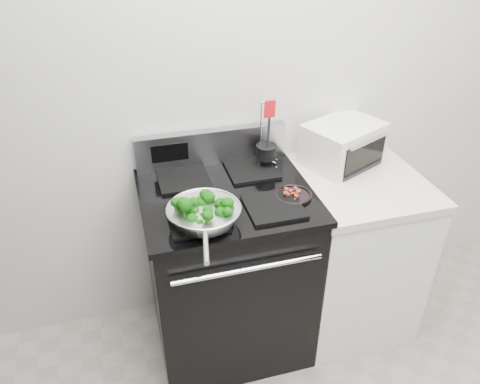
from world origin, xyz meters
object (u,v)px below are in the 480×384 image
object	(u,v)px
gas_range	(228,269)
skillet	(204,214)
toaster_oven	(343,144)
utensil_holder	(266,155)
bacon_plate	(293,193)

from	to	relation	value
gas_range	skillet	xyz separation A→B (m)	(-0.15, -0.20, 0.51)
skillet	toaster_oven	size ratio (longest dim) A/B	1.07
skillet	utensil_holder	world-z (taller)	utensil_holder
skillet	bacon_plate	size ratio (longest dim) A/B	2.94
toaster_oven	gas_range	bearing A→B (deg)	171.05
utensil_holder	toaster_oven	xyz separation A→B (m)	(0.41, -0.01, 0.01)
skillet	utensil_holder	size ratio (longest dim) A/B	1.37
gas_range	utensil_holder	size ratio (longest dim) A/B	3.16
bacon_plate	utensil_holder	size ratio (longest dim) A/B	0.47
gas_range	skillet	distance (m)	0.57
gas_range	bacon_plate	bearing A→B (deg)	-21.16
gas_range	bacon_plate	xyz separation A→B (m)	(0.29, -0.11, 0.48)
bacon_plate	gas_range	bearing A→B (deg)	158.84
skillet	utensil_holder	distance (m)	0.56
gas_range	toaster_oven	distance (m)	0.87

